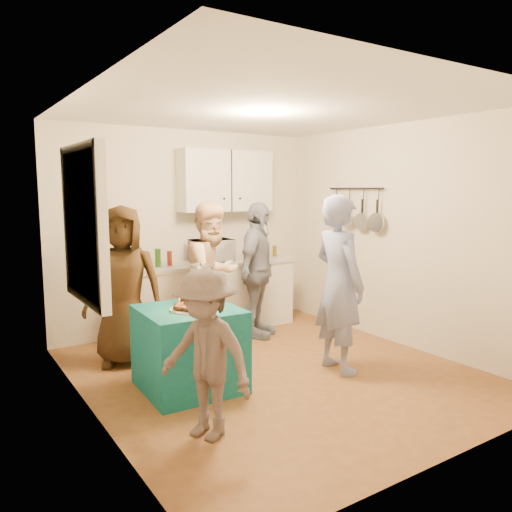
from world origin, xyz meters
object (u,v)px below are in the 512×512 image
microwave (211,251)px  counter (213,298)px  punch_jar (202,284)px  woman_back_center (213,277)px  child_near_left (205,355)px  woman_back_left (123,286)px  woman_back_right (257,270)px  party_table (189,348)px  man_birthday (339,284)px

microwave → counter: bearing=3.8°
punch_jar → woman_back_center: woman_back_center is taller
child_near_left → woman_back_left: bearing=157.1°
microwave → woman_back_center: (-0.35, -0.70, -0.21)m
woman_back_left → woman_back_right: 1.71m
microwave → woman_back_right: size_ratio=0.31×
party_table → punch_jar: bearing=40.2°
counter → party_table: 1.94m
counter → woman_back_right: 0.77m
woman_back_center → child_near_left: bearing=-142.0°
man_birthday → woman_back_right: 1.43m
punch_jar → man_birthday: bearing=-26.0°
microwave → man_birthday: (0.38, -1.99, -0.16)m
party_table → child_near_left: bearing=-108.1°
counter → man_birthday: size_ratio=1.23×
party_table → woman_back_left: 1.12m
microwave → child_near_left: (-1.39, -2.50, -0.42)m
party_table → man_birthday: (1.48, -0.40, 0.52)m
counter → woman_back_center: woman_back_center is taller
counter → woman_back_left: woman_back_left is taller
microwave → party_table: size_ratio=0.62×
counter → child_near_left: child_near_left is taller
punch_jar → woman_back_left: woman_back_left is taller
child_near_left → party_table: bearing=139.5°
child_near_left → woman_back_center: bearing=127.8°
microwave → woman_back_left: (-1.37, -0.61, -0.21)m
woman_back_center → woman_back_right: woman_back_center is taller
punch_jar → counter: bearing=58.4°
microwave → woman_back_right: 0.69m
party_table → punch_jar: 0.64m
woman_back_center → man_birthday: bearing=-82.5°
woman_back_left → counter: bearing=53.5°
punch_jar → child_near_left: 1.27m
microwave → punch_jar: 1.64m
microwave → punch_jar: size_ratio=1.54×
counter → woman_back_right: (0.33, -0.56, 0.41)m
microwave → punch_jar: bearing=-117.5°
woman_back_center → child_near_left: 2.09m
woman_back_left → microwave: bearing=53.7°
woman_back_left → woman_back_center: 1.02m
woman_back_center → counter: bearing=40.4°
counter → woman_back_right: size_ratio=1.30×
man_birthday → woman_back_left: 2.23m
microwave → woman_back_center: bearing=-113.0°
counter → man_birthday: bearing=-79.3°
man_birthday → punch_jar: bearing=67.7°
microwave → woman_back_left: 1.52m
man_birthday → child_near_left: bearing=109.8°
woman_back_left → child_near_left: woman_back_left is taller
microwave → man_birthday: bearing=-75.3°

